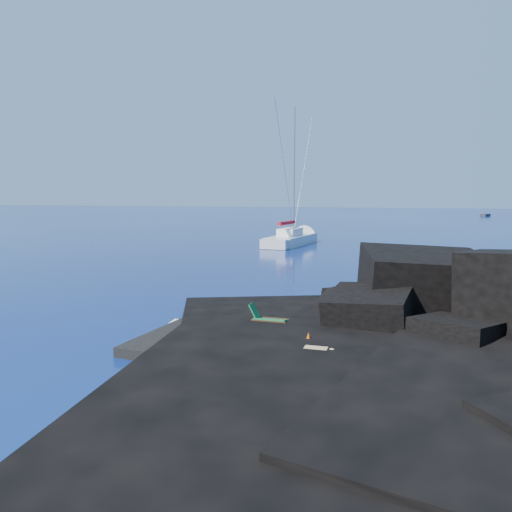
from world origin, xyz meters
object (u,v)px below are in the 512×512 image
at_px(sailboat, 292,245).
at_px(marker_cone, 308,339).
at_px(deck_chair, 270,315).
at_px(sunbather, 316,351).
at_px(distant_boat_a, 485,216).

relative_size(sailboat, marker_cone, 30.92).
bearing_deg(marker_cone, deck_chair, 133.29).
relative_size(sailboat, sunbather, 8.80).
height_order(marker_cone, distant_boat_a, marker_cone).
relative_size(deck_chair, distant_boat_a, 0.32).
distance_m(sailboat, marker_cone, 37.95).
distance_m(marker_cone, distant_boat_a, 124.71).
distance_m(sailboat, sunbather, 38.97).
bearing_deg(distant_boat_a, deck_chair, -77.86).
height_order(sunbather, distant_boat_a, sunbather).
bearing_deg(sunbather, marker_cone, 114.30).
height_order(sailboat, marker_cone, sailboat).
distance_m(deck_chair, marker_cone, 2.74).
bearing_deg(sunbather, sailboat, 104.35).
distance_m(sailboat, distant_boat_a, 91.30).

